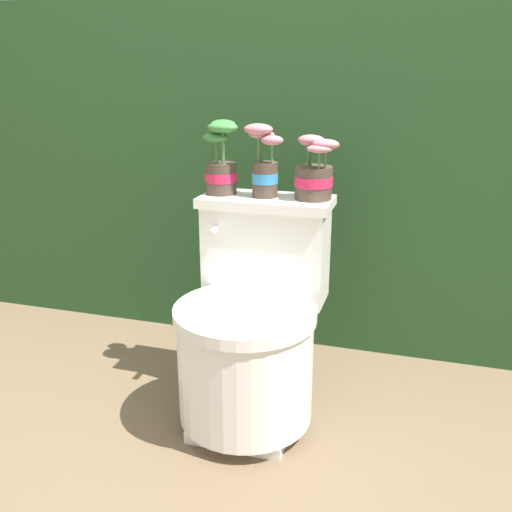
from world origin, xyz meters
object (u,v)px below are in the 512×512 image
toilet (251,333)px  potted_plant_middle (314,174)px  potted_plant_left (221,165)px  potted_plant_midleft (264,165)px

toilet → potted_plant_middle: bearing=50.4°
potted_plant_left → potted_plant_midleft: potted_plant_left is taller
potted_plant_middle → toilet: bearing=-129.6°
potted_plant_midleft → potted_plant_middle: 0.16m
potted_plant_midleft → potted_plant_middle: bearing=3.6°
toilet → potted_plant_middle: size_ratio=3.50×
potted_plant_midleft → potted_plant_middle: potted_plant_midleft is taller
toilet → potted_plant_midleft: bearing=92.7°
potted_plant_midleft → potted_plant_middle: (0.16, 0.01, -0.02)m
potted_plant_midleft → toilet: bearing=-87.3°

